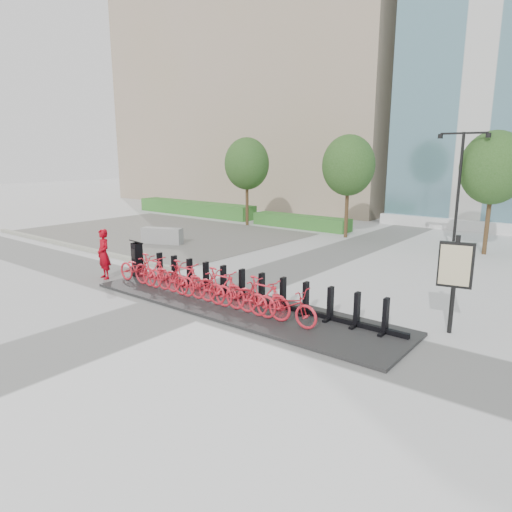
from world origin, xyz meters
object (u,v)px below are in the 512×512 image
Objects in this scene: worker_red at (104,254)px; map_sign at (455,269)px; jersey_barrier at (162,236)px; bike_0 at (138,269)px; kiosk at (137,259)px.

worker_red is 10.88m from map_sign.
worker_red is at bearing -81.01° from jersey_barrier.
worker_red is 6.24m from jersey_barrier.
bike_0 is at bearing -179.57° from map_sign.
jersey_barrier is at bearing 43.63° from bike_0.
bike_0 is 1.05× the size of worker_red.
worker_red reaches higher than kiosk.
bike_0 is 1.41× the size of kiosk.
kiosk reaches higher than jersey_barrier.
worker_red is (-1.59, -0.17, 0.30)m from bike_0.
map_sign is at bearing -77.08° from bike_0.
map_sign is (9.75, 1.54, 0.86)m from kiosk.
map_sign reaches higher than kiosk.
kiosk reaches higher than bike_0.
map_sign is (9.03, 2.07, 1.00)m from bike_0.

